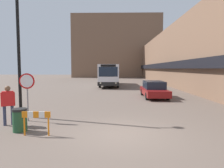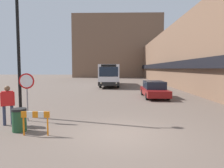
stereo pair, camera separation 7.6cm
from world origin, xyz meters
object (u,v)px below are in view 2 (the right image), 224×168
at_px(stop_sign, 27,86).
at_px(construction_barricade, 35,118).
at_px(street_lamp, 23,40).
at_px(city_bus, 110,74).
at_px(parked_car_front, 154,89).
at_px(pedestrian, 8,101).
at_px(trash_bin, 19,120).

bearing_deg(stop_sign, construction_barricade, -59.14).
bearing_deg(street_lamp, construction_barricade, -59.45).
height_order(city_bus, parked_car_front, city_bus).
bearing_deg(pedestrian, construction_barricade, -66.15).
relative_size(pedestrian, trash_bin, 1.90).
xyz_separation_m(city_bus, trash_bin, (-3.01, -22.36, -1.23)).
xyz_separation_m(street_lamp, trash_bin, (0.90, -2.54, -3.63)).
bearing_deg(street_lamp, trash_bin, -70.36).
xyz_separation_m(city_bus, parked_car_front, (4.37, -12.42, -0.98)).
height_order(trash_bin, construction_barricade, trash_bin).
xyz_separation_m(pedestrian, trash_bin, (0.96, -0.91, -0.61)).
distance_m(city_bus, stop_sign, 21.01).
bearing_deg(parked_car_front, stop_sign, -133.09).
xyz_separation_m(pedestrian, construction_barricade, (1.85, -1.41, -0.42)).
relative_size(street_lamp, construction_barricade, 6.06).
bearing_deg(construction_barricade, trash_bin, 150.53).
bearing_deg(stop_sign, pedestrian, -128.12).
distance_m(parked_car_front, street_lamp, 11.62).
relative_size(trash_bin, construction_barricade, 0.86).
xyz_separation_m(parked_car_front, trash_bin, (-7.39, -9.94, -0.25)).
bearing_deg(pedestrian, parked_car_front, 18.48).
bearing_deg(city_bus, trash_bin, -97.67).
bearing_deg(city_bus, pedestrian, -100.48).
relative_size(pedestrian, construction_barricade, 1.64).
distance_m(stop_sign, trash_bin, 2.08).
bearing_deg(stop_sign, city_bus, 80.69).
distance_m(stop_sign, construction_barricade, 2.70).
distance_m(street_lamp, pedestrian, 3.43).
bearing_deg(trash_bin, construction_barricade, -29.47).
height_order(stop_sign, street_lamp, street_lamp).
distance_m(street_lamp, construction_barricade, 4.93).
xyz_separation_m(parked_car_front, pedestrian, (-8.34, -9.04, 0.36)).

